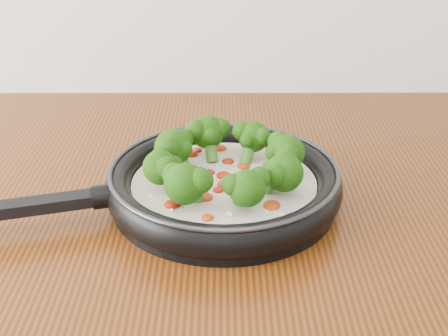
{
  "coord_description": "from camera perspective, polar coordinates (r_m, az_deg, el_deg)",
  "views": [
    {
      "loc": [
        -0.13,
        0.39,
        1.3
      ],
      "look_at": [
        -0.13,
        1.07,
        0.95
      ],
      "focal_mm": 49.0,
      "sensor_mm": 36.0,
      "label": 1
    }
  ],
  "objects": [
    {
      "name": "skillet",
      "position": [
        0.78,
        -0.21,
        -1.19
      ],
      "size": [
        0.49,
        0.37,
        0.09
      ],
      "color": "black",
      "rests_on": "counter"
    }
  ]
}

